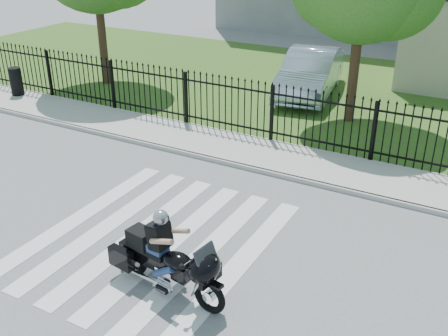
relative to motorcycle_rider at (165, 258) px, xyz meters
The scene contains 9 objects.
ground 1.82m from the motorcycle_rider, 134.13° to the left, with size 120.00×120.00×0.00m, color slate.
crosswalk 1.82m from the motorcycle_rider, 134.13° to the left, with size 5.00×5.50×0.01m, color silver, non-canonical shape.
sidewalk 6.36m from the motorcycle_rider, 100.73° to the left, with size 40.00×2.00×0.12m, color #ADAAA3.
curb 5.38m from the motorcycle_rider, 102.73° to the left, with size 40.00×0.12×0.12m, color #ADAAA3.
grass_strip 13.28m from the motorcycle_rider, 95.09° to the left, with size 40.00×12.00×0.02m, color #2F581E.
iron_fence 7.31m from the motorcycle_rider, 99.27° to the left, with size 26.00×0.04×1.80m.
motorcycle_rider is the anchor object (origin of this frame).
parked_car 12.42m from the motorcycle_rider, 98.66° to the left, with size 1.78×5.12×1.69m, color #A9BAD5.
litter_bin 13.13m from the motorcycle_rider, 149.67° to the left, with size 0.46×0.46×1.03m, color black.
Camera 1 is at (5.83, -7.46, 6.16)m, focal length 42.00 mm.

